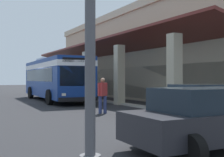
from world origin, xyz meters
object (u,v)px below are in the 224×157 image
(transit_bus, at_px, (55,77))
(potted_palm, at_px, (71,90))
(parked_sedan_charcoal, at_px, (212,118))
(parked_sedan_silver, at_px, (207,102))
(pedestrian, at_px, (103,93))

(transit_bus, relative_size, potted_palm, 4.46)
(parked_sedan_charcoal, bearing_deg, parked_sedan_silver, 135.22)
(parked_sedan_charcoal, distance_m, pedestrian, 7.65)
(parked_sedan_charcoal, bearing_deg, transit_bus, 175.74)
(transit_bus, bearing_deg, pedestrian, -2.71)
(parked_sedan_silver, distance_m, potted_palm, 20.27)
(pedestrian, xyz_separation_m, potted_palm, (-15.94, 4.23, -0.42))
(parked_sedan_silver, height_order, parked_sedan_charcoal, same)
(transit_bus, height_order, pedestrian, transit_bus)
(pedestrian, bearing_deg, transit_bus, 177.29)
(parked_sedan_charcoal, relative_size, potted_palm, 1.75)
(transit_bus, height_order, parked_sedan_silver, transit_bus)
(parked_sedan_silver, xyz_separation_m, potted_palm, (-20.19, 1.73, -0.20))
(transit_bus, relative_size, parked_sedan_charcoal, 2.54)
(parked_sedan_silver, xyz_separation_m, parked_sedan_charcoal, (3.35, -3.32, 0.00))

